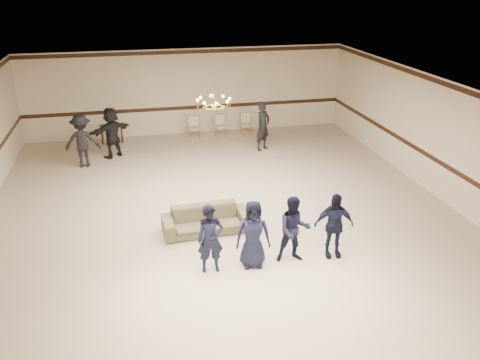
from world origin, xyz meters
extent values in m
cube|color=beige|center=(0.00, 0.00, 0.00)|extent=(12.00, 14.00, 0.01)
cube|color=black|center=(0.00, 0.00, 3.20)|extent=(12.00, 14.00, 0.01)
cube|color=beige|center=(0.00, 7.00, 1.60)|extent=(12.00, 0.01, 3.20)
cube|color=beige|center=(0.00, -7.00, 1.60)|extent=(12.00, 0.01, 3.20)
cube|color=beige|center=(6.00, 0.00, 1.60)|extent=(0.01, 14.00, 3.20)
cube|color=#31190E|center=(0.00, 6.99, 1.00)|extent=(12.00, 0.02, 0.14)
cube|color=#31190E|center=(0.00, 6.99, 3.08)|extent=(12.00, 0.02, 0.14)
imported|color=black|center=(-0.74, -2.62, 0.75)|extent=(0.55, 0.37, 1.49)
imported|color=black|center=(0.16, -2.62, 0.75)|extent=(0.78, 0.56, 1.49)
imported|color=black|center=(1.06, -2.62, 0.75)|extent=(0.79, 0.65, 1.49)
imported|color=black|center=(1.96, -2.62, 0.75)|extent=(0.91, 0.46, 1.49)
imported|color=#6C6648|center=(-0.56, -0.92, 0.31)|extent=(2.14, 0.94, 0.61)
imported|color=black|center=(-3.71, 4.20, 0.85)|extent=(1.13, 0.69, 1.70)
imported|color=black|center=(-2.81, 4.90, 0.85)|extent=(1.58, 1.32, 1.70)
imported|color=black|center=(2.29, 4.50, 0.85)|extent=(0.74, 0.69, 1.70)
cube|color=black|center=(-2.87, 6.45, 0.33)|extent=(0.82, 0.41, 0.66)
camera|label=1|loc=(-2.08, -11.39, 5.83)|focal=37.01mm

